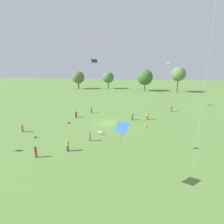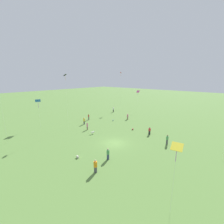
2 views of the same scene
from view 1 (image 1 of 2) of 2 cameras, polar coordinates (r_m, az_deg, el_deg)
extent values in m
plane|color=#5B843D|center=(36.71, -1.20, -3.61)|extent=(240.00, 240.00, 0.00)
cylinder|color=brown|center=(92.22, -10.86, 8.53)|extent=(0.79, 0.79, 3.55)
sphere|color=#516B33|center=(91.87, -10.99, 11.08)|extent=(6.27, 6.27, 6.27)
cylinder|color=brown|center=(91.33, -1.24, 8.76)|extent=(0.56, 0.56, 3.65)
sphere|color=#477538|center=(90.99, -1.25, 11.24)|extent=(5.71, 5.71, 5.71)
cylinder|color=brown|center=(84.55, 10.55, 8.02)|extent=(0.48, 0.48, 3.68)
sphere|color=#38662D|center=(84.14, 10.70, 11.09)|extent=(7.22, 7.22, 7.22)
cylinder|color=brown|center=(84.38, 20.57, 8.01)|extent=(0.46, 0.46, 5.70)
sphere|color=#5B7F42|center=(83.99, 20.90, 11.50)|extent=(6.20, 6.20, 6.20)
cylinder|color=#4C4C51|center=(48.16, 18.86, 0.57)|extent=(0.40, 0.40, 0.77)
cylinder|color=#B72D2D|center=(48.00, 18.93, 1.38)|extent=(0.47, 0.47, 0.64)
sphere|color=tan|center=(47.90, 18.98, 1.90)|extent=(0.24, 0.24, 0.24)
cylinder|color=#232328|center=(41.21, -11.62, -1.27)|extent=(0.46, 0.46, 0.78)
cylinder|color=#B72D2D|center=(41.04, -11.67, -0.38)|extent=(0.54, 0.54, 0.55)
sphere|color=brown|center=(40.94, -11.70, 0.16)|extent=(0.24, 0.24, 0.24)
cylinder|color=#333D5B|center=(38.79, 6.62, -2.02)|extent=(0.40, 0.40, 0.85)
cylinder|color=#4C9956|center=(38.58, 6.65, -0.97)|extent=(0.48, 0.48, 0.64)
sphere|color=beige|center=(38.46, 6.67, -0.34)|extent=(0.24, 0.24, 0.24)
cylinder|color=#847056|center=(35.69, -27.22, -5.20)|extent=(0.52, 0.52, 0.81)
cylinder|color=pink|center=(35.48, -27.35, -4.16)|extent=(0.61, 0.61, 0.56)
sphere|color=tan|center=(35.36, -27.43, -3.54)|extent=(0.24, 0.24, 0.24)
cylinder|color=#4C4C51|center=(44.73, -6.77, 0.32)|extent=(0.47, 0.47, 0.93)
cylinder|color=#4C9956|center=(44.54, -6.80, 1.30)|extent=(0.55, 0.55, 0.64)
sphere|color=brown|center=(44.44, -6.82, 1.85)|extent=(0.24, 0.24, 0.24)
cylinder|color=#847056|center=(28.39, -7.29, -8.65)|extent=(0.39, 0.39, 0.75)
cylinder|color=pink|center=(28.11, -7.34, -7.33)|extent=(0.46, 0.46, 0.66)
sphere|color=brown|center=(27.95, -7.37, -6.48)|extent=(0.24, 0.24, 0.24)
cylinder|color=#4C4C51|center=(39.69, 11.43, -1.88)|extent=(0.55, 0.55, 0.79)
cylinder|color=orange|center=(39.48, 11.49, -0.84)|extent=(0.64, 0.64, 0.71)
sphere|color=beige|center=(39.36, 11.53, -0.17)|extent=(0.24, 0.24, 0.24)
cylinder|color=#4C4C51|center=(25.54, -23.57, -12.53)|extent=(0.32, 0.32, 0.88)
cylinder|color=#B72D2D|center=(25.23, -23.75, -11.07)|extent=(0.37, 0.37, 0.56)
sphere|color=#A87A56|center=(25.07, -23.84, -10.25)|extent=(0.24, 0.24, 0.24)
cylinder|color=#4C4C51|center=(25.83, -14.27, -11.46)|extent=(0.43, 0.43, 0.79)
cylinder|color=gold|center=(25.50, -14.38, -9.93)|extent=(0.51, 0.51, 0.73)
sphere|color=beige|center=(25.30, -14.45, -8.93)|extent=(0.24, 0.24, 0.24)
cube|color=yellow|center=(47.58, 10.91, 8.28)|extent=(0.94, 1.01, 0.41)
cylinder|color=purple|center=(47.67, 10.87, 7.35)|extent=(0.04, 0.04, 1.03)
cylinder|color=silver|center=(48.04, 10.73, 4.51)|extent=(0.01, 0.01, 6.37)
cube|color=blue|center=(15.66, 3.12, -4.93)|extent=(1.41, 1.28, 0.74)
cylinder|color=purple|center=(16.03, 3.06, -8.36)|extent=(0.04, 0.04, 1.35)
cylinder|color=silver|center=(17.00, 2.96, -15.07)|extent=(0.01, 0.01, 6.37)
cube|color=green|center=(52.30, 17.87, 14.94)|extent=(1.33, 1.31, 0.50)
cylinder|color=#E54C99|center=(52.30, 17.79, 13.99)|extent=(0.04, 0.04, 1.14)
cylinder|color=silver|center=(52.59, 17.33, 8.25)|extent=(0.01, 0.01, 12.30)
cube|color=#E54C99|center=(51.70, -5.36, 23.08)|extent=(0.80, 0.68, 0.47)
cylinder|color=yellow|center=(51.62, -5.34, 22.42)|extent=(0.04, 0.04, 0.76)
cylinder|color=silver|center=(51.22, -5.09, 12.48)|extent=(0.01, 0.01, 19.05)
cylinder|color=silver|center=(20.78, 28.32, 10.40)|extent=(0.01, 0.01, 21.33)
cube|color=black|center=(21.36, -5.80, 16.28)|extent=(0.87, 0.82, 0.42)
cylinder|color=orange|center=(21.36, -5.75, 14.54)|extent=(0.04, 0.04, 0.89)
cylinder|color=silver|center=(22.08, -5.38, 0.24)|extent=(0.01, 0.01, 12.21)
cylinder|color=silver|center=(30.75, -3.83, -6.59)|extent=(0.67, 0.40, 0.28)
sphere|color=silver|center=(30.89, -4.51, -6.42)|extent=(0.25, 0.25, 0.25)
cylinder|color=silver|center=(30.85, -3.82, -7.07)|extent=(0.12, 0.12, 0.27)
cube|color=beige|center=(35.39, 10.74, -4.31)|extent=(0.20, 0.44, 0.33)
cube|color=#933833|center=(37.58, -13.97, -3.38)|extent=(0.49, 0.43, 0.30)
cube|color=#33518C|center=(32.00, -23.73, -7.52)|extent=(0.35, 0.34, 0.29)
camera|label=2|loc=(52.25, 24.28, 13.73)|focal=24.00mm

